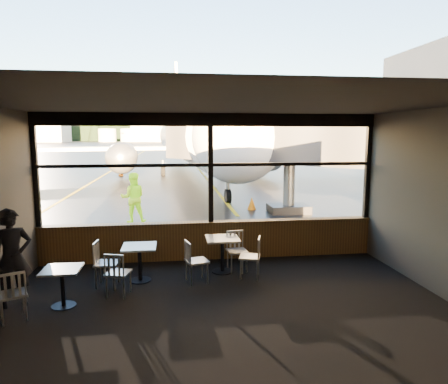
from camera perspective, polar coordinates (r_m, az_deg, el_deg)
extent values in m
plane|color=black|center=(129.43, -7.18, 6.71)|extent=(520.00, 520.00, 0.00)
cube|color=black|center=(7.11, 0.62, -16.68)|extent=(8.00, 6.00, 0.01)
cube|color=#38332D|center=(6.48, 0.67, 12.60)|extent=(8.00, 6.00, 0.04)
cube|color=#464038|center=(3.73, 7.35, -11.43)|extent=(8.00, 0.04, 3.50)
cube|color=brown|center=(9.77, -1.89, -6.98)|extent=(8.00, 0.28, 0.90)
cube|color=black|center=(9.44, -1.97, 10.27)|extent=(8.00, 0.18, 0.30)
cube|color=black|center=(9.90, -25.36, 2.73)|extent=(0.12, 0.12, 2.60)
cube|color=black|center=(9.47, -1.94, 3.30)|extent=(0.12, 0.12, 2.60)
cube|color=black|center=(10.61, 19.85, 3.34)|extent=(0.12, 0.12, 2.60)
cube|color=black|center=(9.46, -1.94, 3.90)|extent=(8.00, 0.10, 0.08)
imported|color=black|center=(7.97, -27.95, -8.32)|extent=(0.75, 0.66, 1.74)
imported|color=#BFF219|center=(14.07, -12.88, -0.79)|extent=(0.91, 0.75, 1.74)
cone|color=orange|center=(16.25, 3.99, -1.63)|extent=(0.36, 0.36, 0.51)
cone|color=#DA6706|center=(30.56, -14.54, 2.75)|extent=(0.40, 0.40, 0.56)
cylinder|color=silver|center=(193.59, -16.33, 7.78)|extent=(8.00, 8.00, 6.00)
cylinder|color=silver|center=(192.34, -13.36, 7.88)|extent=(8.00, 8.00, 6.00)
cylinder|color=silver|center=(191.61, -10.36, 7.97)|extent=(8.00, 8.00, 6.00)
cube|color=black|center=(219.41, -7.39, 8.82)|extent=(360.00, 3.00, 12.00)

